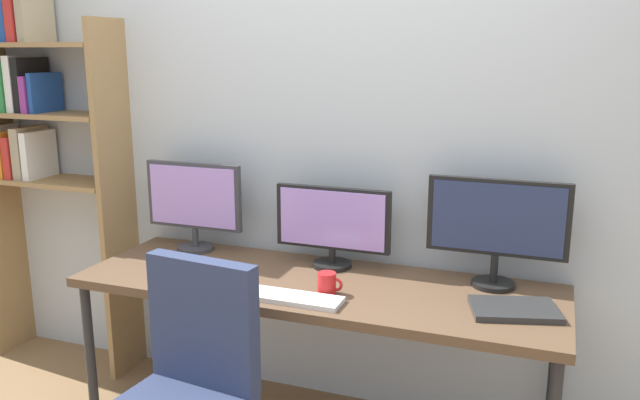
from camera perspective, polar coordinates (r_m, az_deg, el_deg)
name	(u,v)px	position (r m, az deg, el deg)	size (l,w,h in m)	color
wall_back	(347,140)	(3.04, 2.45, 5.36)	(4.48, 0.10, 2.60)	silver
desk	(316,293)	(2.81, -0.36, -8.24)	(2.08, 0.68, 0.74)	brown
bookshelf	(36,127)	(3.76, -23.86, 5.94)	(0.83, 0.28, 2.05)	#9E7A4C
monitor_left	(194,202)	(3.21, -11.10, -0.15)	(0.51, 0.18, 0.44)	#38383D
monitor_center	(332,224)	(2.92, 1.11, -2.12)	(0.54, 0.18, 0.37)	black
monitor_right	(497,225)	(2.76, 15.39, -2.11)	(0.57, 0.18, 0.46)	black
keyboard_main	(295,298)	(2.59, -2.19, -8.69)	(0.38, 0.13, 0.02)	silver
computer_mouse	(172,273)	(2.92, -13.00, -6.30)	(0.06, 0.10, 0.03)	silver
laptop_closed	(514,309)	(2.59, 16.80, -9.24)	(0.32, 0.22, 0.02)	#2D2D2D
coffee_mug	(327,283)	(2.64, 0.66, -7.39)	(0.11, 0.08, 0.09)	red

